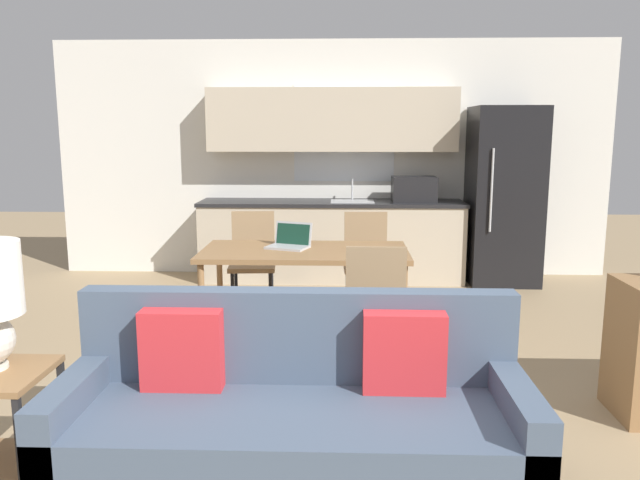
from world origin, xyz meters
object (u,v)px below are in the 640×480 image
(refrigerator, at_px, (504,196))
(laptop, at_px, (290,241))
(couch, at_px, (294,415))
(dining_chair_near_right, at_px, (375,303))
(dining_table, at_px, (305,257))
(dining_chair_far_right, at_px, (366,258))
(dining_chair_far_left, at_px, (253,257))

(refrigerator, distance_m, laptop, 2.94)
(couch, distance_m, dining_chair_near_right, 1.43)
(dining_table, distance_m, dining_chair_far_right, 0.94)
(dining_chair_far_left, height_order, laptop, laptop)
(refrigerator, height_order, dining_chair_near_right, refrigerator)
(dining_table, xyz_separation_m, dining_chair_far_left, (-0.53, 0.78, -0.16))
(couch, height_order, dining_chair_far_left, dining_chair_far_left)
(dining_chair_near_right, bearing_deg, dining_chair_far_right, -89.01)
(dining_table, bearing_deg, dining_chair_far_right, 55.63)
(dining_table, bearing_deg, couch, -87.97)
(refrigerator, distance_m, couch, 4.63)
(dining_table, relative_size, dining_chair_far_right, 1.76)
(dining_chair_far_left, bearing_deg, dining_chair_near_right, -59.65)
(dining_chair_far_right, bearing_deg, refrigerator, 36.89)
(dining_table, xyz_separation_m, dining_chair_near_right, (0.53, -0.75, -0.16))
(dining_chair_near_right, height_order, laptop, laptop)
(dining_table, height_order, dining_chair_near_right, dining_chair_near_right)
(dining_chair_near_right, xyz_separation_m, laptop, (-0.65, 0.84, 0.27))
(couch, relative_size, laptop, 5.63)
(refrigerator, distance_m, dining_chair_far_right, 2.06)
(couch, distance_m, dining_chair_far_left, 2.94)
(refrigerator, relative_size, dining_chair_near_right, 2.07)
(dining_chair_far_right, xyz_separation_m, laptop, (-0.65, -0.67, 0.27))
(couch, relative_size, dining_chair_near_right, 2.33)
(couch, bearing_deg, dining_table, 92.03)
(dining_table, xyz_separation_m, laptop, (-0.13, 0.10, 0.11))
(dining_chair_near_right, relative_size, dining_chair_far_left, 1.00)
(couch, relative_size, dining_chair_far_right, 2.33)
(dining_chair_near_right, distance_m, dining_chair_far_left, 1.86)
(refrigerator, height_order, dining_chair_far_left, refrigerator)
(couch, height_order, dining_chair_far_right, dining_chair_far_right)
(couch, xyz_separation_m, dining_chair_near_right, (0.45, 1.35, 0.18))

